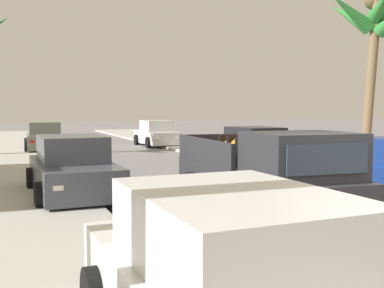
# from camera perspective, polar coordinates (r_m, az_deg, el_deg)

# --- Properties ---
(ground_plane) EXTENTS (160.00, 160.00, 0.00)m
(ground_plane) POSITION_cam_1_polar(r_m,az_deg,el_deg) (7.32, 22.20, -13.38)
(ground_plane) COLOR slate
(sidewalk_right) EXTENTS (4.94, 60.00, 0.12)m
(sidewalk_right) POSITION_cam_1_polar(r_m,az_deg,el_deg) (20.06, 9.78, -1.81)
(sidewalk_right) COLOR #B2AFA8
(sidewalk_right) RESTS_ON ground
(curb_left) EXTENTS (0.16, 60.00, 0.10)m
(curb_left) POSITION_cam_1_polar(r_m,az_deg,el_deg) (17.13, -20.27, -3.09)
(curb_left) COLOR silver
(curb_left) RESTS_ON ground
(curb_right) EXTENTS (0.16, 60.00, 0.10)m
(curb_right) POSITION_cam_1_polar(r_m,az_deg,el_deg) (19.52, 7.10, -1.97)
(curb_right) COLOR silver
(curb_right) RESTS_ON ground
(pickup_truck) EXTENTS (2.44, 5.32, 1.80)m
(pickup_truck) POSITION_cam_1_polar(r_m,az_deg,el_deg) (9.30, 8.88, -4.20)
(pickup_truck) COLOR #28282D
(pickup_truck) RESTS_ON ground
(car_left_near) EXTENTS (2.13, 4.30, 1.54)m
(car_left_near) POSITION_cam_1_polar(r_m,az_deg,el_deg) (11.72, -14.78, -3.03)
(car_left_near) COLOR #474C56
(car_left_near) RESTS_ON ground
(car_right_mid) EXTENTS (2.10, 4.29, 1.54)m
(car_right_mid) POSITION_cam_1_polar(r_m,az_deg,el_deg) (17.25, 7.73, -0.60)
(car_right_mid) COLOR black
(car_right_mid) RESTS_ON ground
(car_left_far) EXTENTS (2.02, 4.26, 1.54)m
(car_left_far) POSITION_cam_1_polar(r_m,az_deg,el_deg) (27.38, -4.48, 1.25)
(car_left_far) COLOR silver
(car_left_far) RESTS_ON ground
(car_right_far) EXTENTS (2.11, 4.30, 1.54)m
(car_right_far) POSITION_cam_1_polar(r_m,az_deg,el_deg) (25.17, -18.06, 0.77)
(car_right_far) COLOR slate
(car_right_far) RESTS_ON ground
(palm_tree_left_fore) EXTENTS (4.08, 3.85, 6.61)m
(palm_tree_left_fore) POSITION_cam_1_polar(r_m,az_deg,el_deg) (18.89, 21.88, 13.97)
(palm_tree_left_fore) COLOR brown
(palm_tree_left_fore) RESTS_ON ground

